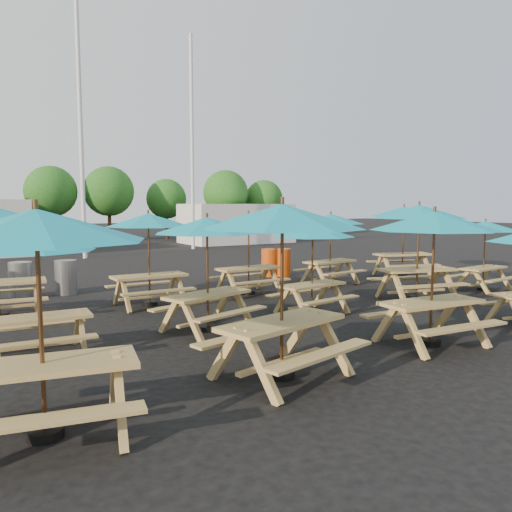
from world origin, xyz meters
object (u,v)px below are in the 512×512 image
picnic_unit_7 (313,235)px  picnic_unit_10 (419,217)px  picnic_unit_8 (249,223)px  picnic_unit_13 (485,230)px  picnic_unit_14 (404,215)px  picnic_unit_6 (434,228)px  waste_bin_3 (270,263)px  picnic_unit_4 (207,231)px  picnic_unit_5 (148,225)px  picnic_unit_11 (331,223)px  picnic_unit_1 (36,249)px  waste_bin_1 (21,280)px  picnic_unit_0 (37,238)px  waste_bin_2 (66,277)px  waste_bin_4 (282,262)px  picnic_unit_3 (282,226)px

picnic_unit_7 → picnic_unit_10: size_ratio=0.77×
picnic_unit_8 → picnic_unit_10: picnic_unit_10 is taller
picnic_unit_13 → picnic_unit_14: bearing=82.8°
picnic_unit_8 → picnic_unit_10: 4.59m
picnic_unit_6 → waste_bin_3: 9.35m
picnic_unit_4 → picnic_unit_5: bearing=75.9°
picnic_unit_11 → picnic_unit_14: picnic_unit_14 is taller
picnic_unit_10 → picnic_unit_13: size_ratio=1.36×
picnic_unit_6 → waste_bin_3: bearing=80.3°
picnic_unit_5 → picnic_unit_10: 7.02m
picnic_unit_1 → waste_bin_3: 10.47m
picnic_unit_5 → waste_bin_1: picnic_unit_5 is taller
picnic_unit_6 → picnic_unit_0: bearing=-172.9°
picnic_unit_13 → waste_bin_2: 12.26m
picnic_unit_6 → picnic_unit_11: (2.94, 6.41, -0.15)m
picnic_unit_1 → waste_bin_3: picnic_unit_1 is taller
picnic_unit_5 → picnic_unit_14: 9.35m
picnic_unit_6 → waste_bin_4: bearing=77.5°
picnic_unit_13 → picnic_unit_14: size_ratio=0.73×
picnic_unit_8 → waste_bin_1: (-5.61, 2.87, -1.53)m
picnic_unit_13 → waste_bin_2: bearing=146.2°
picnic_unit_10 → picnic_unit_6: bearing=-122.0°
picnic_unit_1 → waste_bin_1: picnic_unit_1 is taller
picnic_unit_7 → picnic_unit_11: bearing=37.7°
picnic_unit_0 → picnic_unit_10: picnic_unit_10 is taller
picnic_unit_13 → waste_bin_3: picnic_unit_13 is taller
picnic_unit_0 → picnic_unit_3: picnic_unit_3 is taller
picnic_unit_6 → picnic_unit_11: size_ratio=1.05×
picnic_unit_0 → picnic_unit_11: bearing=45.6°
picnic_unit_6 → waste_bin_4: (2.67, 8.75, -1.63)m
picnic_unit_10 → picnic_unit_3: bearing=-140.4°
picnic_unit_1 → picnic_unit_6: size_ratio=0.86×
picnic_unit_3 → picnic_unit_13: picnic_unit_3 is taller
picnic_unit_7 → waste_bin_1: size_ratio=2.26×
picnic_unit_11 → waste_bin_2: 8.13m
picnic_unit_7 → waste_bin_3: bearing=58.9°
picnic_unit_0 → picnic_unit_6: bearing=13.0°
picnic_unit_7 → picnic_unit_5: bearing=128.5°
waste_bin_3 → waste_bin_4: (0.42, -0.17, 0.00)m
waste_bin_4 → picnic_unit_3: bearing=-124.1°
picnic_unit_10 → waste_bin_3: 6.14m
picnic_unit_3 → picnic_unit_6: 3.29m
picnic_unit_0 → picnic_unit_5: bearing=72.4°
picnic_unit_11 → picnic_unit_14: bearing=-7.4°
waste_bin_1 → waste_bin_4: size_ratio=1.00×
picnic_unit_10 → picnic_unit_14: picnic_unit_10 is taller
picnic_unit_3 → waste_bin_1: picnic_unit_3 is taller
waste_bin_2 → waste_bin_3: 6.93m
picnic_unit_1 → waste_bin_4: (8.86, 5.89, -1.33)m
picnic_unit_4 → picnic_unit_10: bearing=-16.1°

